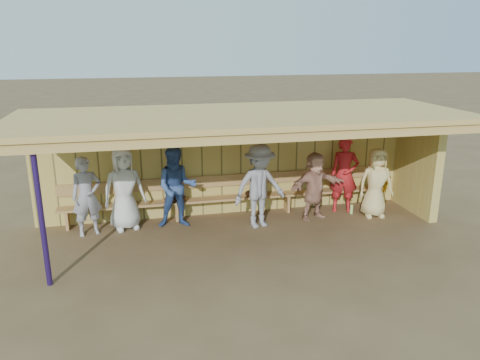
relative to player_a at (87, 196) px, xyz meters
name	(u,v)px	position (x,y,z in m)	size (l,w,h in m)	color
ground	(244,233)	(3.12, -0.66, -0.82)	(90.00, 90.00, 0.00)	brown
player_a	(87,196)	(0.00, 0.00, 0.00)	(0.60, 0.39, 1.64)	#929199
player_b	(124,189)	(0.74, 0.15, 0.06)	(0.86, 0.56, 1.77)	silver
player_c	(177,187)	(1.83, 0.02, 0.06)	(0.85, 0.66, 1.75)	#33508D
player_e	(259,186)	(3.53, -0.35, 0.08)	(1.16, 0.67, 1.80)	gray
player_f	(314,186)	(4.85, -0.17, -0.06)	(1.41, 0.45, 1.52)	tan
player_g	(344,175)	(5.69, 0.14, 0.06)	(0.64, 0.42, 1.76)	red
player_h	(376,183)	(6.24, -0.34, -0.03)	(0.77, 0.50, 1.58)	#D7C079
dugout_structure	(254,146)	(3.51, 0.03, 0.87)	(8.80, 3.20, 2.50)	tan
bench	(233,193)	(3.12, 0.46, -0.29)	(7.60, 0.34, 0.93)	tan
dugout_equipment	(235,196)	(3.14, 0.33, -0.33)	(5.27, 0.62, 0.80)	gold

